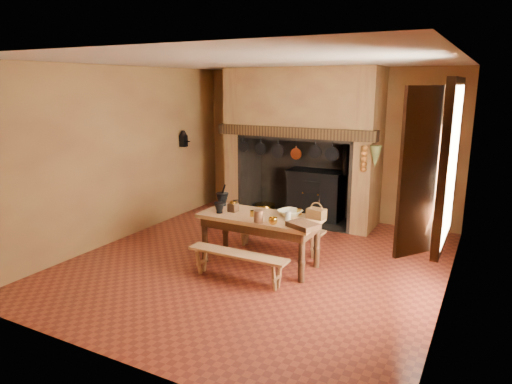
% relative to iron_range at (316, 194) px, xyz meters
% --- Properties ---
extents(floor, '(5.50, 5.50, 0.00)m').
position_rel_iron_range_xyz_m(floor, '(0.04, -2.45, -0.48)').
color(floor, maroon).
rests_on(floor, ground).
extents(ceiling, '(5.50, 5.50, 0.00)m').
position_rel_iron_range_xyz_m(ceiling, '(0.04, -2.45, 2.32)').
color(ceiling, silver).
rests_on(ceiling, back_wall).
extents(back_wall, '(5.00, 0.02, 2.80)m').
position_rel_iron_range_xyz_m(back_wall, '(0.04, 0.30, 0.92)').
color(back_wall, olive).
rests_on(back_wall, floor).
extents(wall_left, '(0.02, 5.50, 2.80)m').
position_rel_iron_range_xyz_m(wall_left, '(-2.46, -2.45, 0.92)').
color(wall_left, olive).
rests_on(wall_left, floor).
extents(wall_right, '(0.02, 5.50, 2.80)m').
position_rel_iron_range_xyz_m(wall_right, '(2.54, -2.45, 0.92)').
color(wall_right, olive).
rests_on(wall_right, floor).
extents(wall_front, '(5.00, 0.02, 2.80)m').
position_rel_iron_range_xyz_m(wall_front, '(0.04, -5.20, 0.92)').
color(wall_front, olive).
rests_on(wall_front, floor).
extents(chimney_breast, '(2.95, 0.96, 2.80)m').
position_rel_iron_range_xyz_m(chimney_breast, '(-0.26, -0.14, 1.33)').
color(chimney_breast, olive).
rests_on(chimney_breast, floor).
extents(iron_range, '(1.12, 0.55, 1.60)m').
position_rel_iron_range_xyz_m(iron_range, '(0.00, 0.00, 0.00)').
color(iron_range, black).
rests_on(iron_range, floor).
extents(hearth_pans, '(0.51, 0.62, 0.20)m').
position_rel_iron_range_xyz_m(hearth_pans, '(-1.01, -0.23, -0.39)').
color(hearth_pans, gold).
rests_on(hearth_pans, floor).
extents(hanging_pans, '(1.92, 0.29, 0.27)m').
position_rel_iron_range_xyz_m(hanging_pans, '(-0.30, -0.64, 0.88)').
color(hanging_pans, black).
rests_on(hanging_pans, chimney_breast).
extents(onion_string, '(0.12, 0.10, 0.46)m').
position_rel_iron_range_xyz_m(onion_string, '(1.04, -0.66, 0.85)').
color(onion_string, '#96601B').
rests_on(onion_string, chimney_breast).
extents(herb_bunch, '(0.20, 0.20, 0.35)m').
position_rel_iron_range_xyz_m(herb_bunch, '(1.22, -0.66, 0.90)').
color(herb_bunch, '#5D642F').
rests_on(herb_bunch, chimney_breast).
extents(window, '(0.39, 1.75, 1.76)m').
position_rel_iron_range_xyz_m(window, '(2.39, -2.85, 1.22)').
color(window, white).
rests_on(window, wall_right).
extents(wall_coffee_mill, '(0.23, 0.16, 0.31)m').
position_rel_iron_range_xyz_m(wall_coffee_mill, '(-2.38, -0.90, 1.03)').
color(wall_coffee_mill, black).
rests_on(wall_coffee_mill, wall_left).
extents(work_table, '(1.68, 0.75, 0.73)m').
position_rel_iron_range_xyz_m(work_table, '(0.11, -2.51, 0.13)').
color(work_table, tan).
rests_on(work_table, floor).
extents(bench_front, '(1.38, 0.24, 0.39)m').
position_rel_iron_range_xyz_m(bench_front, '(0.11, -3.14, -0.19)').
color(bench_front, tan).
rests_on(bench_front, floor).
extents(bench_back, '(1.45, 0.25, 0.41)m').
position_rel_iron_range_xyz_m(bench_back, '(0.11, -1.89, -0.18)').
color(bench_back, tan).
rests_on(bench_back, floor).
extents(mortar_large, '(0.19, 0.19, 0.33)m').
position_rel_iron_range_xyz_m(mortar_large, '(-0.64, -2.31, 0.35)').
color(mortar_large, black).
rests_on(mortar_large, work_table).
extents(mortar_small, '(0.15, 0.15, 0.26)m').
position_rel_iron_range_xyz_m(mortar_small, '(-0.46, -2.67, 0.33)').
color(mortar_small, black).
rests_on(mortar_small, work_table).
extents(coffee_grinder, '(0.17, 0.13, 0.19)m').
position_rel_iron_range_xyz_m(coffee_grinder, '(-0.32, -2.51, 0.32)').
color(coffee_grinder, '#352011').
rests_on(coffee_grinder, work_table).
extents(brass_mug_a, '(0.08, 0.08, 0.08)m').
position_rel_iron_range_xyz_m(brass_mug_a, '(0.04, -2.60, 0.29)').
color(brass_mug_a, gold).
rests_on(brass_mug_a, work_table).
extents(brass_mug_b, '(0.09, 0.09, 0.08)m').
position_rel_iron_range_xyz_m(brass_mug_b, '(0.57, -2.21, 0.29)').
color(brass_mug_b, gold).
rests_on(brass_mug_b, work_table).
extents(mixing_bowl, '(0.41, 0.41, 0.08)m').
position_rel_iron_range_xyz_m(mixing_bowl, '(0.48, -2.32, 0.28)').
color(mixing_bowl, beige).
rests_on(mixing_bowl, work_table).
extents(stoneware_crock, '(0.16, 0.16, 0.16)m').
position_rel_iron_range_xyz_m(stoneware_crock, '(0.23, -2.80, 0.33)').
color(stoneware_crock, '#55311F').
rests_on(stoneware_crock, work_table).
extents(glass_jar, '(0.09, 0.09, 0.13)m').
position_rel_iron_range_xyz_m(glass_jar, '(0.56, -2.57, 0.31)').
color(glass_jar, beige).
rests_on(glass_jar, work_table).
extents(wicker_basket, '(0.26, 0.20, 0.23)m').
position_rel_iron_range_xyz_m(wicker_basket, '(0.85, -2.27, 0.32)').
color(wicker_basket, '#462A15').
rests_on(wicker_basket, work_table).
extents(wooden_tray, '(0.46, 0.40, 0.07)m').
position_rel_iron_range_xyz_m(wooden_tray, '(0.85, -2.74, 0.28)').
color(wooden_tray, '#352011').
rests_on(wooden_tray, work_table).
extents(brass_cup, '(0.13, 0.13, 0.09)m').
position_rel_iron_range_xyz_m(brass_cup, '(0.45, -2.80, 0.29)').
color(brass_cup, gold).
rests_on(brass_cup, work_table).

